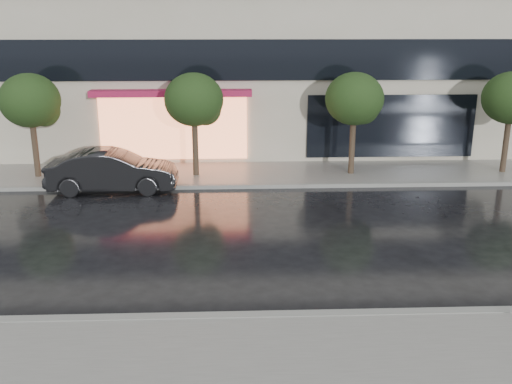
{
  "coord_description": "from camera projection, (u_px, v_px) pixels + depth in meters",
  "views": [
    {
      "loc": [
        -1.53,
        -11.27,
        5.8
      ],
      "look_at": [
        -0.95,
        3.33,
        1.4
      ],
      "focal_mm": 40.0,
      "sensor_mm": 36.0,
      "label": 1
    }
  ],
  "objects": [
    {
      "name": "sidewalk_near",
      "position": [
        329.0,
        384.0,
        9.39
      ],
      "size": [
        60.0,
        4.5,
        0.12
      ],
      "primitive_type": "cube",
      "color": "slate",
      "rests_on": "ground"
    },
    {
      "name": "curb_far",
      "position": [
        277.0,
        186.0,
        20.63
      ],
      "size": [
        60.0,
        0.25,
        0.14
      ],
      "primitive_type": "cube",
      "color": "gray",
      "rests_on": "ground"
    },
    {
      "name": "ground",
      "position": [
        305.0,
        296.0,
        12.51
      ],
      "size": [
        120.0,
        120.0,
        0.0
      ],
      "primitive_type": "plane",
      "color": "black",
      "rests_on": "ground"
    },
    {
      "name": "tree_mid_west",
      "position": [
        196.0,
        102.0,
        21.16
      ],
      "size": [
        2.2,
        2.2,
        3.99
      ],
      "color": "#33261C",
      "rests_on": "ground"
    },
    {
      "name": "tree_far_west",
      "position": [
        32.0,
        102.0,
        20.93
      ],
      "size": [
        2.2,
        2.2,
        3.99
      ],
      "color": "#33261C",
      "rests_on": "ground"
    },
    {
      "name": "sidewalk_far",
      "position": [
        273.0,
        174.0,
        22.3
      ],
      "size": [
        60.0,
        3.5,
        0.12
      ],
      "primitive_type": "cube",
      "color": "slate",
      "rests_on": "ground"
    },
    {
      "name": "tree_mid_east",
      "position": [
        356.0,
        101.0,
        21.38
      ],
      "size": [
        2.2,
        2.2,
        3.99
      ],
      "color": "#33261C",
      "rests_on": "ground"
    },
    {
      "name": "parked_car",
      "position": [
        113.0,
        171.0,
        20.02
      ],
      "size": [
        4.51,
        1.65,
        1.48
      ],
      "primitive_type": "imported",
      "rotation": [
        0.0,
        0.0,
        1.59
      ],
      "color": "black",
      "rests_on": "ground"
    },
    {
      "name": "curb_near",
      "position": [
        311.0,
        316.0,
        11.54
      ],
      "size": [
        60.0,
        0.25,
        0.14
      ],
      "primitive_type": "cube",
      "color": "gray",
      "rests_on": "ground"
    }
  ]
}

